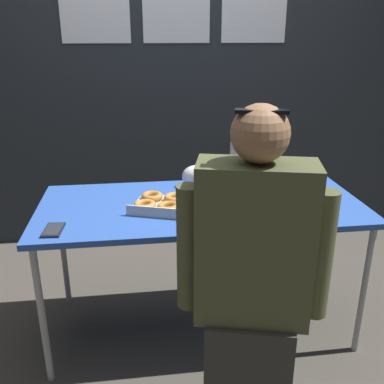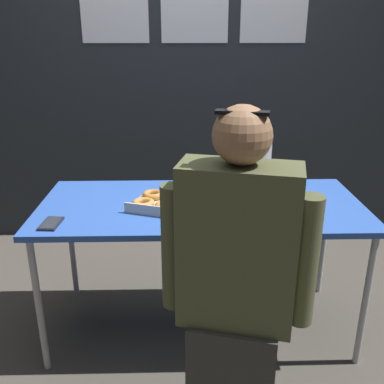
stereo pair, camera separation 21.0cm
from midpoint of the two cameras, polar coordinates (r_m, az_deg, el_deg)
name	(u,v)px [view 2 (the right image)]	position (r m, az deg, el deg)	size (l,w,h in m)	color
ground_plane	(200,324)	(2.49, 3.63, -17.25)	(12.00, 12.00, 0.00)	#4C473F
back_wall	(194,77)	(3.19, 2.26, 15.11)	(6.00, 0.11, 2.44)	#23282D
folding_table	(201,211)	(2.14, 4.04, -2.65)	(1.60, 0.71, 0.73)	#2D56B2
donut_box	(167,204)	(2.05, -0.43, -1.64)	(0.43, 0.36, 0.05)	beige
coffee_urn	(251,169)	(2.12, 10.65, 2.95)	(0.20, 0.22, 0.36)	silver
cell_phone	(51,224)	(1.95, -15.42, -4.15)	(0.09, 0.14, 0.01)	black
plastic_bag	(201,176)	(2.33, 3.78, 2.08)	(0.16, 0.11, 0.12)	white
person_seated	(236,288)	(1.66, 9.57, -12.56)	(0.56, 0.31, 1.31)	#33332D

